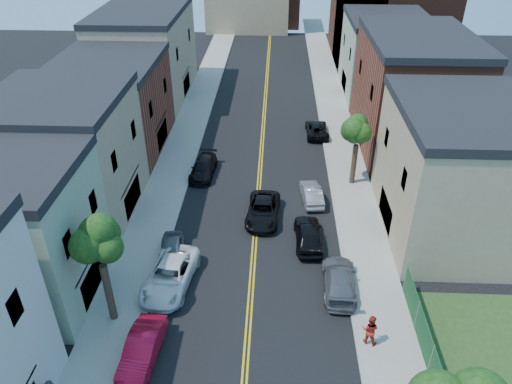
# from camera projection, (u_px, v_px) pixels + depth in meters

# --- Properties ---
(sidewalk_left) EXTENTS (3.20, 100.00, 0.15)m
(sidewalk_left) POSITION_uv_depth(u_px,v_px,m) (187.00, 130.00, 50.35)
(sidewalk_left) COLOR gray
(sidewalk_left) RESTS_ON ground
(sidewalk_right) EXTENTS (3.20, 100.00, 0.15)m
(sidewalk_right) POSITION_uv_depth(u_px,v_px,m) (340.00, 132.00, 49.76)
(sidewalk_right) COLOR gray
(sidewalk_right) RESTS_ON ground
(curb_left) EXTENTS (0.30, 100.00, 0.15)m
(curb_left) POSITION_uv_depth(u_px,v_px,m) (204.00, 130.00, 50.28)
(curb_left) COLOR gray
(curb_left) RESTS_ON ground
(curb_right) EXTENTS (0.30, 100.00, 0.15)m
(curb_right) POSITION_uv_depth(u_px,v_px,m) (322.00, 132.00, 49.83)
(curb_right) COLOR gray
(curb_right) RESTS_ON ground
(bldg_left_palegrn) EXTENTS (9.00, 8.00, 8.50)m
(bldg_left_palegrn) POSITION_uv_depth(u_px,v_px,m) (9.00, 238.00, 28.08)
(bldg_left_palegrn) COLOR gray
(bldg_left_palegrn) RESTS_ON ground
(bldg_left_tan_near) EXTENTS (9.00, 10.00, 9.00)m
(bldg_left_tan_near) POSITION_uv_depth(u_px,v_px,m) (67.00, 160.00, 35.55)
(bldg_left_tan_near) COLOR #998466
(bldg_left_tan_near) RESTS_ON ground
(bldg_left_brick) EXTENTS (9.00, 12.00, 8.00)m
(bldg_left_brick) POSITION_uv_depth(u_px,v_px,m) (112.00, 108.00, 45.10)
(bldg_left_brick) COLOR brown
(bldg_left_brick) RESTS_ON ground
(bldg_left_tan_far) EXTENTS (9.00, 16.00, 9.50)m
(bldg_left_tan_far) POSITION_uv_depth(u_px,v_px,m) (146.00, 56.00, 56.51)
(bldg_left_tan_far) COLOR #998466
(bldg_left_tan_far) RESTS_ON ground
(bldg_right_tan) EXTENTS (9.00, 12.00, 9.00)m
(bldg_right_tan) POSITION_uv_depth(u_px,v_px,m) (457.00, 175.00, 33.66)
(bldg_right_tan) COLOR #998466
(bldg_right_tan) RESTS_ON ground
(bldg_right_brick) EXTENTS (9.00, 14.00, 10.00)m
(bldg_right_brick) POSITION_uv_depth(u_px,v_px,m) (412.00, 95.00, 45.21)
(bldg_right_brick) COLOR brown
(bldg_right_brick) RESTS_ON ground
(bldg_right_palegrn) EXTENTS (9.00, 12.00, 8.50)m
(bldg_right_palegrn) POSITION_uv_depth(u_px,v_px,m) (384.00, 58.00, 57.43)
(bldg_right_palegrn) COLOR gray
(bldg_right_palegrn) RESTS_ON ground
(church) EXTENTS (16.20, 14.20, 22.60)m
(church) POSITION_uv_depth(u_px,v_px,m) (385.00, 5.00, 68.46)
(church) COLOR #4C2319
(church) RESTS_ON ground
(tree_left_mid) EXTENTS (5.20, 5.20, 9.29)m
(tree_left_mid) POSITION_uv_depth(u_px,v_px,m) (95.00, 229.00, 24.93)
(tree_left_mid) COLOR #3B271D
(tree_left_mid) RESTS_ON sidewalk_left
(tree_right_far) EXTENTS (4.40, 4.40, 8.03)m
(tree_right_far) POSITION_uv_depth(u_px,v_px,m) (359.00, 121.00, 38.29)
(tree_right_far) COLOR #3B271D
(tree_right_far) RESTS_ON sidewalk_right
(red_sedan) EXTENTS (1.93, 4.60, 1.48)m
(red_sedan) POSITION_uv_depth(u_px,v_px,m) (142.00, 349.00, 25.69)
(red_sedan) COLOR red
(red_sedan) RESTS_ON ground
(white_pickup) EXTENTS (3.34, 5.98, 1.58)m
(white_pickup) POSITION_uv_depth(u_px,v_px,m) (170.00, 275.00, 30.45)
(white_pickup) COLOR white
(white_pickup) RESTS_ON ground
(grey_car_left) EXTENTS (2.13, 4.24, 1.38)m
(grey_car_left) POSITION_uv_depth(u_px,v_px,m) (172.00, 252.00, 32.56)
(grey_car_left) COLOR #55575C
(grey_car_left) RESTS_ON ground
(black_car_left) EXTENTS (2.26, 4.88, 1.38)m
(black_car_left) POSITION_uv_depth(u_px,v_px,m) (203.00, 168.00, 42.28)
(black_car_left) COLOR black
(black_car_left) RESTS_ON ground
(grey_car_right) EXTENTS (2.26, 5.07, 1.44)m
(grey_car_right) POSITION_uv_depth(u_px,v_px,m) (339.00, 280.00, 30.20)
(grey_car_right) COLOR #55575D
(grey_car_right) RESTS_ON ground
(black_car_right) EXTENTS (2.03, 4.73, 1.59)m
(black_car_right) POSITION_uv_depth(u_px,v_px,m) (309.00, 234.00, 34.04)
(black_car_right) COLOR black
(black_car_right) RESTS_ON ground
(silver_car_right) EXTENTS (1.88, 4.20, 1.34)m
(silver_car_right) POSITION_uv_depth(u_px,v_px,m) (312.00, 193.00, 38.79)
(silver_car_right) COLOR #9B9DA2
(silver_car_right) RESTS_ON ground
(dark_car_right_far) EXTENTS (2.24, 4.68, 1.29)m
(dark_car_right_far) POSITION_uv_depth(u_px,v_px,m) (317.00, 129.00, 49.13)
(dark_car_right_far) COLOR black
(dark_car_right_far) RESTS_ON ground
(black_suv_lane) EXTENTS (2.69, 5.28, 1.43)m
(black_suv_lane) POSITION_uv_depth(u_px,v_px,m) (263.00, 210.00, 36.68)
(black_suv_lane) COLOR black
(black_suv_lane) RESTS_ON ground
(pedestrian_right) EXTENTS (1.14, 1.02, 1.94)m
(pedestrian_right) POSITION_uv_depth(u_px,v_px,m) (370.00, 330.00, 26.31)
(pedestrian_right) COLOR #A82419
(pedestrian_right) RESTS_ON sidewalk_right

